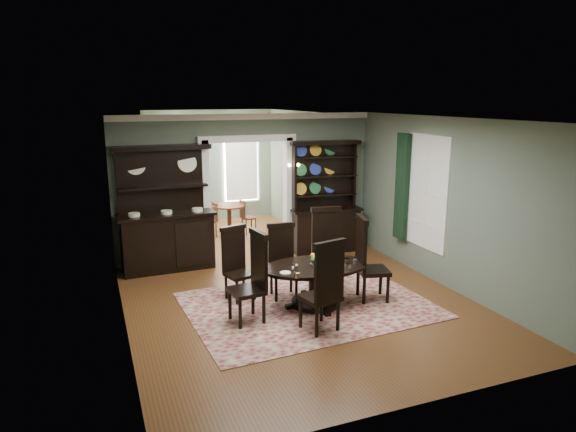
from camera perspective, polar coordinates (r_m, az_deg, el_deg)
name	(u,v)px	position (r m, az deg, el deg)	size (l,w,h in m)	color
room	(303,211)	(8.05, 1.64, 0.52)	(5.51, 6.01, 3.01)	brown
parlor	(219,170)	(13.21, -7.70, 5.09)	(3.51, 3.50, 3.01)	brown
doorway_trim	(248,181)	(10.78, -4.50, 3.92)	(2.08, 0.25, 2.57)	white
right_window	(414,190)	(10.11, 13.85, 2.86)	(0.15, 1.47, 2.12)	white
wall_sconce	(293,167)	(10.91, 0.51, 5.51)	(0.27, 0.21, 0.21)	#AC842D
rug	(308,305)	(8.53, 2.25, -9.84)	(3.84, 2.83, 0.01)	maroon
dining_table	(315,278)	(8.36, 3.07, -6.85)	(1.79, 1.69, 0.69)	black
centerpiece	(318,262)	(8.23, 3.34, -5.16)	(1.32, 0.85, 0.22)	silver
chair_far_left	(236,261)	(8.66, -5.75, -4.98)	(0.56, 0.54, 1.24)	black
chair_far_mid	(282,258)	(8.73, -0.65, -4.70)	(0.51, 0.49, 1.26)	black
chair_far_right	(327,245)	(9.19, 4.34, -3.23)	(0.61, 0.59, 1.43)	black
chair_end_left	(253,274)	(7.75, -3.87, -6.50)	(0.55, 0.58, 1.39)	black
chair_end_right	(367,257)	(8.58, 8.72, -4.51)	(0.62, 0.64, 1.44)	black
chair_near	(325,284)	(7.35, 4.11, -7.60)	(0.62, 0.60, 1.40)	black
sideboard	(166,227)	(10.30, -13.35, -1.20)	(1.87, 0.72, 2.44)	black
welsh_dresser	(325,212)	(11.27, 4.09, 0.49)	(1.60, 0.71, 2.42)	black
parlor_table	(229,215)	(12.65, -6.54, 0.07)	(0.82, 0.82, 0.76)	#512917
parlor_chair_left	(211,219)	(12.55, -8.51, -0.32)	(0.37, 0.36, 0.84)	#512917
parlor_chair_right	(246,216)	(12.72, -4.64, 0.01)	(0.37, 0.36, 0.85)	#512917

